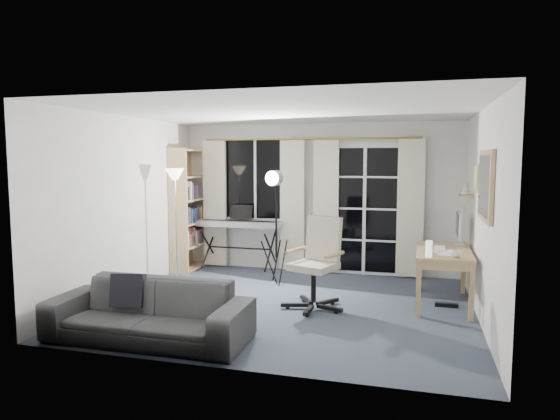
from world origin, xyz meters
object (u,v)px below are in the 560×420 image
object	(u,v)px
bookshelf	(188,212)
office_chair	(319,254)
keyboard_piano	(239,225)
mug	(455,253)
torchiere_lamp	(175,192)
studio_light	(275,191)
monitor	(458,225)
sofa	(148,301)
desk	(444,257)

from	to	relation	value
bookshelf	office_chair	world-z (taller)	bookshelf
bookshelf	keyboard_piano	world-z (taller)	bookshelf
mug	torchiere_lamp	bearing A→B (deg)	171.85
torchiere_lamp	office_chair	bearing A→B (deg)	-13.58
studio_light	monitor	distance (m)	2.55
bookshelf	studio_light	bearing A→B (deg)	-21.77
studio_light	sofa	world-z (taller)	studio_light
keyboard_piano	torchiere_lamp	bearing A→B (deg)	-117.38
studio_light	sofa	distance (m)	2.77
keyboard_piano	monitor	size ratio (longest dim) A/B	2.76
bookshelf	studio_light	size ratio (longest dim) A/B	1.17
sofa	office_chair	bearing A→B (deg)	47.63
keyboard_piano	mug	xyz separation A→B (m)	(3.23, -1.65, -0.01)
sofa	torchiere_lamp	bearing A→B (deg)	109.54
desk	sofa	world-z (taller)	sofa
mug	bookshelf	bearing A→B (deg)	159.21
torchiere_lamp	mug	xyz separation A→B (m)	(3.80, -0.54, -0.61)
keyboard_piano	bookshelf	bearing A→B (deg)	-173.80
office_chair	monitor	size ratio (longest dim) A/B	2.22
monitor	desk	bearing A→B (deg)	-112.69
studio_light	desk	size ratio (longest dim) A/B	1.30
torchiere_lamp	monitor	distance (m)	3.94
monitor	sofa	world-z (taller)	monitor
desk	torchiere_lamp	bearing A→B (deg)	-179.77
mug	keyboard_piano	bearing A→B (deg)	152.90
torchiere_lamp	mug	distance (m)	3.89
studio_light	mug	distance (m)	2.67
torchiere_lamp	sofa	world-z (taller)	torchiere_lamp
desk	sofa	size ratio (longest dim) A/B	0.64
studio_light	office_chair	distance (m)	1.43
monitor	sofa	distance (m)	4.07
keyboard_piano	studio_light	size ratio (longest dim) A/B	0.82
keyboard_piano	monitor	world-z (taller)	monitor
studio_light	monitor	bearing A→B (deg)	15.99
mug	studio_light	bearing A→B (deg)	158.94
office_chair	monitor	bearing A→B (deg)	49.78
office_chair	desk	bearing A→B (deg)	38.85
sofa	monitor	bearing A→B (deg)	38.73
studio_light	sofa	xyz separation A→B (m)	(-0.60, -2.53, -0.97)
bookshelf	monitor	bearing A→B (deg)	-9.63
sofa	keyboard_piano	bearing A→B (deg)	93.13
torchiere_lamp	office_chair	world-z (taller)	torchiere_lamp
keyboard_piano	desk	size ratio (longest dim) A/B	1.06
bookshelf	keyboard_piano	distance (m)	0.90
bookshelf	office_chair	distance (m)	2.97
bookshelf	studio_light	world-z (taller)	bookshelf
sofa	bookshelf	bearing A→B (deg)	108.45
office_chair	keyboard_piano	bearing A→B (deg)	155.56
keyboard_piano	desk	distance (m)	3.34
bookshelf	sofa	distance (m)	3.38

